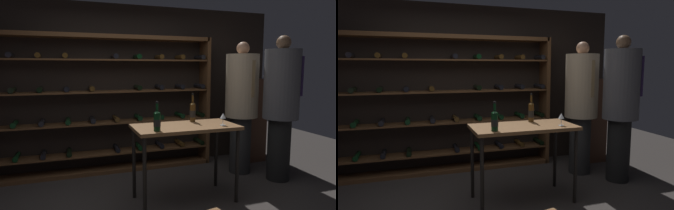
# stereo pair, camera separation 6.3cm
# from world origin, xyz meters

# --- Properties ---
(back_wall) EXTENTS (5.25, 0.10, 2.61)m
(back_wall) POSITION_xyz_m (0.00, 1.86, 1.30)
(back_wall) COLOR black
(back_wall) RESTS_ON ground
(wine_rack) EXTENTS (3.46, 0.32, 2.11)m
(wine_rack) POSITION_xyz_m (-0.35, 1.65, 1.05)
(wine_rack) COLOR brown
(wine_rack) RESTS_ON ground
(tasting_table) EXTENTS (1.24, 0.63, 0.94)m
(tasting_table) POSITION_xyz_m (0.44, 0.31, 0.83)
(tasting_table) COLOR brown
(tasting_table) RESTS_ON ground
(person_guest_plum_blouse) EXTENTS (0.49, 0.49, 2.06)m
(person_guest_plum_blouse) POSITION_xyz_m (1.99, 0.50, 1.14)
(person_guest_plum_blouse) COLOR black
(person_guest_plum_blouse) RESTS_ON ground
(person_guest_blue_shirt) EXTENTS (0.49, 0.50, 2.00)m
(person_guest_blue_shirt) POSITION_xyz_m (1.63, 0.95, 1.11)
(person_guest_blue_shirt) COLOR #2A2A2A
(person_guest_blue_shirt) RESTS_ON ground
(display_cabinet) EXTENTS (0.44, 0.36, 1.43)m
(display_cabinet) POSITION_xyz_m (2.13, 1.44, 0.72)
(display_cabinet) COLOR #4C2D1E
(display_cabinet) RESTS_ON ground
(wine_bottle_green_slim) EXTENTS (0.08, 0.08, 0.32)m
(wine_bottle_green_slim) POSITION_xyz_m (0.03, 0.11, 1.05)
(wine_bottle_green_slim) COLOR black
(wine_bottle_green_slim) RESTS_ON tasting_table
(wine_bottle_gold_foil) EXTENTS (0.07, 0.07, 0.36)m
(wine_bottle_gold_foil) POSITION_xyz_m (0.62, 0.49, 1.06)
(wine_bottle_gold_foil) COLOR #4C3314
(wine_bottle_gold_foil) RESTS_ON tasting_table
(wine_glass_stemmed_right) EXTENTS (0.07, 0.07, 0.15)m
(wine_glass_stemmed_right) POSITION_xyz_m (0.87, 0.15, 1.04)
(wine_glass_stemmed_right) COLOR silver
(wine_glass_stemmed_right) RESTS_ON tasting_table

